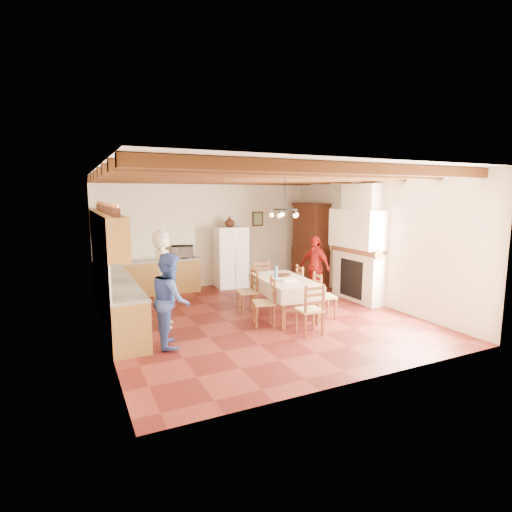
{
  "coord_description": "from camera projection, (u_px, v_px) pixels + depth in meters",
  "views": [
    {
      "loc": [
        -3.53,
        -7.31,
        2.54
      ],
      "look_at": [
        0.1,
        0.3,
        1.25
      ],
      "focal_mm": 28.0,
      "sensor_mm": 36.0,
      "label": 1
    }
  ],
  "objects": [
    {
      "name": "backsplash_back",
      "position": [
        151.0,
        247.0,
        10.45
      ],
      "size": [
        2.3,
        0.03,
        0.6
      ],
      "primitive_type": "cube",
      "color": "white",
      "rests_on": "ground"
    },
    {
      "name": "wall_picture",
      "position": [
        258.0,
        219.0,
        11.66
      ],
      "size": [
        0.34,
        0.03,
        0.42
      ],
      "primitive_type": "cube",
      "color": "black",
      "rests_on": "ground"
    },
    {
      "name": "fridge_vase",
      "position": [
        230.0,
        222.0,
        10.91
      ],
      "size": [
        0.31,
        0.31,
        0.29
      ],
      "primitive_type": "imported",
      "rotation": [
        0.0,
        0.0,
        -0.13
      ],
      "color": "#33150B",
      "rests_on": "refrigerator"
    },
    {
      "name": "backsplash_left",
      "position": [
        99.0,
        263.0,
        7.89
      ],
      "size": [
        0.03,
        4.3,
        0.6
      ],
      "primitive_type": "cube",
      "color": "white",
      "rests_on": "ground"
    },
    {
      "name": "lower_cabinets_left",
      "position": [
        116.0,
        300.0,
        8.13
      ],
      "size": [
        0.6,
        4.3,
        0.86
      ],
      "primitive_type": "cube",
      "color": "brown",
      "rests_on": "ground"
    },
    {
      "name": "lower_cabinets_back",
      "position": [
        154.0,
        278.0,
        10.31
      ],
      "size": [
        2.3,
        0.6,
        0.86
      ],
      "primitive_type": "cube",
      "color": "brown",
      "rests_on": "ground"
    },
    {
      "name": "wall_front",
      "position": [
        365.0,
        274.0,
        5.27
      ],
      "size": [
        6.0,
        0.02,
        3.0
      ],
      "primitive_type": "cube",
      "color": "#ECE1C6",
      "rests_on": "ground"
    },
    {
      "name": "person_man",
      "position": [
        165.0,
        279.0,
        7.68
      ],
      "size": [
        0.59,
        0.77,
        1.88
      ],
      "primitive_type": "imported",
      "rotation": [
        0.0,
        0.0,
        1.34
      ],
      "color": "silver",
      "rests_on": "floor"
    },
    {
      "name": "ceiling_beams",
      "position": [
        258.0,
        176.0,
        7.96
      ],
      "size": [
        6.0,
        6.3,
        0.16
      ],
      "primitive_type": null,
      "color": "#3B240B",
      "rests_on": "ground"
    },
    {
      "name": "chair_left_near",
      "position": [
        264.0,
        302.0,
        7.78
      ],
      "size": [
        0.51,
        0.52,
        0.96
      ],
      "primitive_type": null,
      "rotation": [
        0.0,
        0.0,
        -1.87
      ],
      "color": "brown",
      "rests_on": "floor"
    },
    {
      "name": "microwave",
      "position": [
        183.0,
        252.0,
        10.54
      ],
      "size": [
        0.65,
        0.52,
        0.31
      ],
      "primitive_type": "imported",
      "rotation": [
        0.0,
        0.0,
        -0.26
      ],
      "color": "silver",
      "rests_on": "countertop_back"
    },
    {
      "name": "chair_right_near",
      "position": [
        325.0,
        295.0,
        8.27
      ],
      "size": [
        0.47,
        0.49,
        0.96
      ],
      "primitive_type": null,
      "rotation": [
        0.0,
        0.0,
        1.38
      ],
      "color": "brown",
      "rests_on": "floor"
    },
    {
      "name": "chandelier",
      "position": [
        285.0,
        209.0,
        8.17
      ],
      "size": [
        0.47,
        0.47,
        0.03
      ],
      "primitive_type": "torus",
      "color": "black",
      "rests_on": "ground"
    },
    {
      "name": "person_woman_blue",
      "position": [
        171.0,
        299.0,
        6.72
      ],
      "size": [
        0.71,
        0.86,
        1.6
      ],
      "primitive_type": "imported",
      "rotation": [
        0.0,
        0.0,
        1.42
      ],
      "color": "#334B9B",
      "rests_on": "floor"
    },
    {
      "name": "countertop_left",
      "position": [
        115.0,
        278.0,
        8.06
      ],
      "size": [
        0.62,
        4.3,
        0.04
      ],
      "primitive_type": "cube",
      "color": "slate",
      "rests_on": "lower_cabinets_left"
    },
    {
      "name": "hutch",
      "position": [
        310.0,
        244.0,
        11.4
      ],
      "size": [
        0.54,
        1.28,
        2.31
      ],
      "primitive_type": null,
      "rotation": [
        0.0,
        0.0,
        -0.0
      ],
      "color": "#33150B",
      "rests_on": "floor"
    },
    {
      "name": "chair_right_far",
      "position": [
        306.0,
        286.0,
        9.13
      ],
      "size": [
        0.47,
        0.48,
        0.96
      ],
      "primitive_type": null,
      "rotation": [
        0.0,
        0.0,
        1.39
      ],
      "color": "brown",
      "rests_on": "floor"
    },
    {
      "name": "chair_left_far",
      "position": [
        247.0,
        291.0,
        8.65
      ],
      "size": [
        0.44,
        0.46,
        0.96
      ],
      "primitive_type": null,
      "rotation": [
        0.0,
        0.0,
        -1.68
      ],
      "color": "brown",
      "rests_on": "floor"
    },
    {
      "name": "dining_table",
      "position": [
        284.0,
        282.0,
        8.4
      ],
      "size": [
        1.11,
        1.91,
        0.8
      ],
      "rotation": [
        0.0,
        0.0,
        -0.1
      ],
      "color": "beige",
      "rests_on": "floor"
    },
    {
      "name": "wall_left",
      "position": [
        101.0,
        256.0,
        6.89
      ],
      "size": [
        0.02,
        6.5,
        3.0
      ],
      "primitive_type": "cube",
      "color": "#ECE1C6",
      "rests_on": "ground"
    },
    {
      "name": "chair_end_far",
      "position": [
        264.0,
        282.0,
        9.55
      ],
      "size": [
        0.49,
        0.48,
        0.96
      ],
      "primitive_type": null,
      "rotation": [
        0.0,
        0.0,
        -0.2
      ],
      "color": "brown",
      "rests_on": "floor"
    },
    {
      "name": "chair_end_near",
      "position": [
        310.0,
        309.0,
        7.29
      ],
      "size": [
        0.44,
        0.43,
        0.96
      ],
      "primitive_type": null,
      "rotation": [
        0.0,
        0.0,
        3.08
      ],
      "color": "brown",
      "rests_on": "floor"
    },
    {
      "name": "wall_back",
      "position": [
        207.0,
        233.0,
        11.08
      ],
      "size": [
        6.0,
        0.02,
        3.0
      ],
      "primitive_type": "cube",
      "color": "#ECE1C6",
      "rests_on": "ground"
    },
    {
      "name": "person_woman_red",
      "position": [
        315.0,
        267.0,
        9.95
      ],
      "size": [
        0.58,
        0.97,
        1.55
      ],
      "primitive_type": "imported",
      "rotation": [
        0.0,
        0.0,
        -1.33
      ],
      "color": "#AE1C18",
      "rests_on": "floor"
    },
    {
      "name": "wall_right",
      "position": [
        372.0,
        239.0,
        9.46
      ],
      "size": [
        0.02,
        6.5,
        3.0
      ],
      "primitive_type": "cube",
      "color": "#ECE1C6",
      "rests_on": "ground"
    },
    {
      "name": "countertop_back",
      "position": [
        154.0,
        260.0,
        10.24
      ],
      "size": [
        2.34,
        0.62,
        0.04
      ],
      "primitive_type": "cube",
      "color": "slate",
      "rests_on": "lower_cabinets_back"
    },
    {
      "name": "upper_cabinets",
      "position": [
        106.0,
        230.0,
        7.86
      ],
      "size": [
        0.35,
        4.2,
        0.7
      ],
      "primitive_type": "cube",
      "color": "brown",
      "rests_on": "ground"
    },
    {
      "name": "refrigerator",
      "position": [
        231.0,
        257.0,
        11.07
      ],
      "size": [
        0.88,
        0.74,
        1.68
      ],
      "primitive_type": "cube",
      "rotation": [
        0.0,
        0.0,
        -0.06
      ],
      "color": "white",
      "rests_on": "floor"
    },
    {
      "name": "floor",
      "position": [
        258.0,
        317.0,
        8.4
      ],
      "size": [
        6.0,
        6.5,
        0.02
      ],
      "primitive_type": "cube",
      "color": "#4D1310",
      "rests_on": "ground"
    },
    {
      "name": "ceiling",
      "position": [
        258.0,
        171.0,
        7.95
      ],
      "size": [
        6.0,
        6.5,
        0.02
      ],
      "primitive_type": "cube",
      "color": "silver",
      "rests_on": "ground"
    },
    {
      "name": "fireplace",
      "position": [
        357.0,
        243.0,
        9.53
      ],
      "size": [
        0.56,
        1.6,
        2.8
      ],
      "primitive_type": null,
      "color": "silver",
      "rests_on": "ground"
    }
  ]
}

